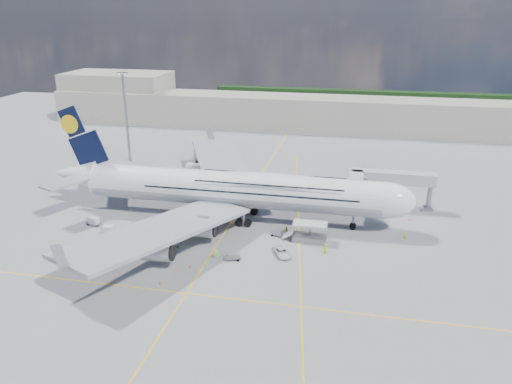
% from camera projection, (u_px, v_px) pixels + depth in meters
% --- Properties ---
extents(ground, '(300.00, 300.00, 0.00)m').
position_uv_depth(ground, '(221.00, 239.00, 96.85)').
color(ground, gray).
rests_on(ground, ground).
extents(taxi_line_main, '(0.25, 220.00, 0.01)m').
position_uv_depth(taxi_line_main, '(221.00, 239.00, 96.85)').
color(taxi_line_main, yellow).
rests_on(taxi_line_main, ground).
extents(taxi_line_cross, '(120.00, 0.25, 0.01)m').
position_uv_depth(taxi_line_cross, '(186.00, 293.00, 78.51)').
color(taxi_line_cross, yellow).
rests_on(taxi_line_cross, ground).
extents(taxi_line_diag, '(14.16, 99.06, 0.01)m').
position_uv_depth(taxi_line_diag, '(299.00, 224.00, 103.32)').
color(taxi_line_diag, yellow).
rests_on(taxi_line_diag, ground).
extents(airliner, '(77.26, 79.15, 23.71)m').
position_uv_depth(airliner, '(234.00, 189.00, 103.57)').
color(airliner, white).
rests_on(airliner, ground).
extents(jet_bridge, '(18.80, 12.10, 8.50)m').
position_uv_depth(jet_bridge, '(379.00, 181.00, 107.90)').
color(jet_bridge, '#B7B7BC').
rests_on(jet_bridge, ground).
extents(cargo_loader, '(8.53, 3.20, 3.67)m').
position_uv_depth(cargo_loader, '(309.00, 235.00, 95.82)').
color(cargo_loader, silver).
rests_on(cargo_loader, ground).
extents(light_mast, '(3.00, 0.70, 25.50)m').
position_uv_depth(light_mast, '(126.00, 116.00, 141.20)').
color(light_mast, gray).
rests_on(light_mast, ground).
extents(terminal, '(180.00, 16.00, 12.00)m').
position_uv_depth(terminal, '(291.00, 113.00, 181.85)').
color(terminal, '#B2AD9E').
rests_on(terminal, ground).
extents(hangar, '(40.00, 22.00, 18.00)m').
position_uv_depth(hangar, '(119.00, 96.00, 198.88)').
color(hangar, '#B2AD9E').
rests_on(hangar, ground).
extents(tree_line, '(160.00, 6.00, 8.00)m').
position_uv_depth(tree_line, '(397.00, 101.00, 216.10)').
color(tree_line, '#193814').
rests_on(tree_line, ground).
extents(dolly_row_a, '(2.90, 1.55, 1.83)m').
position_uv_depth(dolly_row_a, '(108.00, 230.00, 98.40)').
color(dolly_row_a, gray).
rests_on(dolly_row_a, ground).
extents(dolly_row_b, '(3.67, 2.71, 2.08)m').
position_uv_depth(dolly_row_b, '(95.00, 250.00, 90.12)').
color(dolly_row_b, gray).
rests_on(dolly_row_b, ground).
extents(dolly_row_c, '(3.74, 2.51, 0.50)m').
position_uv_depth(dolly_row_c, '(172.00, 243.00, 94.19)').
color(dolly_row_c, gray).
rests_on(dolly_row_c, ground).
extents(dolly_back, '(2.98, 2.04, 1.72)m').
position_uv_depth(dolly_back, '(94.00, 221.00, 102.76)').
color(dolly_back, gray).
rests_on(dolly_back, ground).
extents(dolly_nose_far, '(3.30, 2.44, 0.43)m').
position_uv_depth(dolly_nose_far, '(232.00, 258.00, 88.97)').
color(dolly_nose_far, gray).
rests_on(dolly_nose_far, ground).
extents(dolly_nose_near, '(3.23, 2.24, 0.43)m').
position_uv_depth(dolly_nose_near, '(278.00, 234.00, 98.14)').
color(dolly_nose_near, gray).
rests_on(dolly_nose_near, ground).
extents(baggage_tug, '(3.12, 2.00, 1.80)m').
position_uv_depth(baggage_tug, '(176.00, 233.00, 97.64)').
color(baggage_tug, white).
rests_on(baggage_tug, ground).
extents(catering_truck_inner, '(6.14, 2.56, 3.63)m').
position_uv_depth(catering_truck_inner, '(197.00, 171.00, 131.08)').
color(catering_truck_inner, gray).
rests_on(catering_truck_inner, ground).
extents(catering_truck_outer, '(8.11, 5.55, 4.47)m').
position_uv_depth(catering_truck_outer, '(207.00, 158.00, 141.30)').
color(catering_truck_outer, gray).
rests_on(catering_truck_outer, ground).
extents(service_van, '(4.16, 5.24, 1.33)m').
position_uv_depth(service_van, '(282.00, 252.00, 90.25)').
color(service_van, white).
rests_on(service_van, ground).
extents(crew_nose, '(0.66, 0.53, 1.57)m').
position_uv_depth(crew_nose, '(405.00, 236.00, 96.15)').
color(crew_nose, '#ABDB17').
rests_on(crew_nose, ground).
extents(crew_loader, '(0.92, 0.87, 1.49)m').
position_uv_depth(crew_loader, '(287.00, 230.00, 98.92)').
color(crew_loader, yellow).
rests_on(crew_loader, ground).
extents(crew_wing, '(0.72, 1.11, 1.76)m').
position_uv_depth(crew_wing, '(200.00, 227.00, 100.02)').
color(crew_wing, '#E7FE1A').
rests_on(crew_wing, ground).
extents(crew_van, '(0.86, 1.06, 1.89)m').
position_uv_depth(crew_van, '(325.00, 248.00, 91.03)').
color(crew_van, '#CAE317').
rests_on(crew_van, ground).
extents(crew_tug, '(1.24, 0.81, 1.80)m').
position_uv_depth(crew_tug, '(216.00, 254.00, 88.93)').
color(crew_tug, '#A6FF1A').
rests_on(crew_tug, ground).
extents(cone_nose, '(0.38, 0.38, 0.48)m').
position_uv_depth(cone_nose, '(410.00, 219.00, 105.28)').
color(cone_nose, orange).
rests_on(cone_nose, ground).
extents(cone_wing_left_inner, '(0.45, 0.45, 0.58)m').
position_uv_depth(cone_wing_left_inner, '(189.00, 192.00, 120.34)').
color(cone_wing_left_inner, orange).
rests_on(cone_wing_left_inner, ground).
extents(cone_wing_left_outer, '(0.48, 0.48, 0.61)m').
position_uv_depth(cone_wing_left_outer, '(195.00, 169.00, 137.87)').
color(cone_wing_left_outer, orange).
rests_on(cone_wing_left_outer, ground).
extents(cone_wing_right_inner, '(0.40, 0.40, 0.51)m').
position_uv_depth(cone_wing_right_inner, '(190.00, 266.00, 86.17)').
color(cone_wing_right_inner, orange).
rests_on(cone_wing_right_inner, ground).
extents(cone_wing_right_outer, '(0.44, 0.44, 0.56)m').
position_uv_depth(cone_wing_right_outer, '(160.00, 282.00, 81.12)').
color(cone_wing_right_outer, orange).
rests_on(cone_wing_right_outer, ground).
extents(cone_tail, '(0.42, 0.42, 0.53)m').
position_uv_depth(cone_tail, '(121.00, 197.00, 117.57)').
color(cone_tail, orange).
rests_on(cone_tail, ground).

